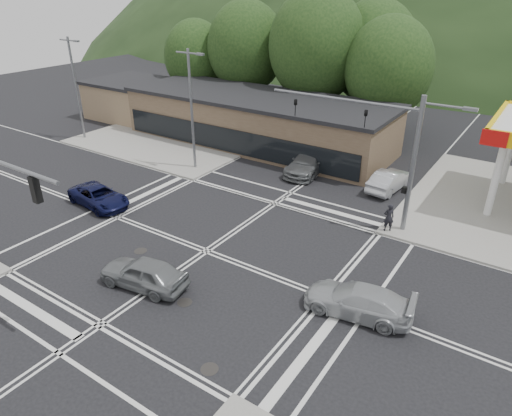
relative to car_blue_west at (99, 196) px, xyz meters
The scene contains 20 objects.
ground 9.44m from the car_blue_west, ahead, with size 120.00×120.00×0.00m, color black.
sidewalk_nw 15.55m from the car_blue_west, 111.09° to the left, with size 16.00×16.00×0.15m, color gray.
commercial_row 16.61m from the car_blue_west, 85.13° to the left, with size 24.00×8.00×4.00m, color brown.
commercial_nw 22.06m from the car_blue_west, 131.49° to the left, with size 8.00×7.00×3.60m, color #846B4F.
hill_north 90.00m from the car_blue_west, 84.00° to the left, with size 252.00×126.00×140.00m, color black.
tree_n_a 24.81m from the car_blue_west, 101.06° to the left, with size 8.00×8.00×11.75m.
tree_n_b 24.80m from the car_blue_west, 81.75° to the left, with size 9.00×9.00×12.98m.
tree_n_c 26.36m from the car_blue_west, 66.11° to the left, with size 7.60×7.60×10.87m.
tree_n_d 25.40m from the car_blue_west, 115.21° to the left, with size 6.80×6.80×9.76m.
tree_n_e 29.21m from the car_blue_west, 74.93° to the left, with size 8.40×8.40×11.98m.
streetlight_nw 9.62m from the car_blue_west, 83.51° to the left, with size 2.50×0.25×9.00m.
streetlight_w 15.77m from the car_blue_west, 145.86° to the left, with size 2.50×0.25×9.00m.
signal_mast_ne 18.61m from the car_blue_west, 25.21° to the left, with size 11.65×0.30×8.00m.
car_blue_west is the anchor object (origin of this frame).
car_grey_center 10.08m from the car_blue_west, 27.20° to the right, with size 1.78×4.41×1.50m, color slate.
car_silver_east 18.29m from the car_blue_west, ahead, with size 1.95×4.79×1.39m, color #A3A6AA.
car_queue_a 19.78m from the car_blue_west, 41.09° to the left, with size 1.55×4.44×1.46m, color #AAACB1.
car_queue_b 22.19m from the car_blue_west, 58.06° to the left, with size 1.99×4.94×1.68m, color white.
car_northbound 15.43m from the car_blue_west, 55.93° to the left, with size 2.26×5.56×1.61m, color #5A5D5F.
pedestrian 18.30m from the car_blue_west, 22.49° to the left, with size 0.62×0.41×1.71m, color black.
Camera 1 is at (14.09, -16.13, 13.30)m, focal length 32.00 mm.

